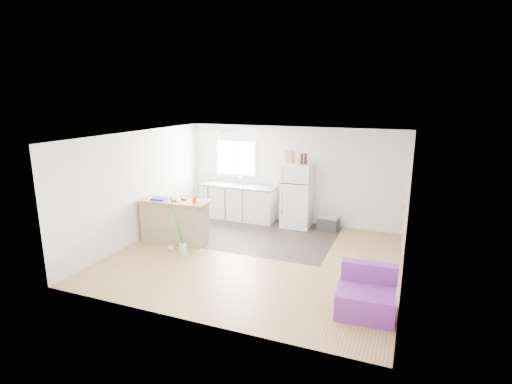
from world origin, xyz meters
TOP-DOWN VIEW (x-y plane):
  - room at (0.00, 0.00)m, footprint 5.51×5.01m
  - vinyl_zone at (-0.73, 1.25)m, footprint 4.05×2.50m
  - window at (-1.55, 2.49)m, footprint 1.18×0.06m
  - interior_door at (2.72, 1.55)m, footprint 0.11×0.92m
  - ceiling_fixture at (-1.20, 1.20)m, footprint 0.30×0.30m
  - kitchen_cabinets at (-1.36, 2.19)m, footprint 2.02×0.66m
  - peninsula at (-1.96, 0.14)m, footprint 1.57×0.68m
  - refrigerator at (0.21, 2.16)m, footprint 0.71×0.68m
  - cooler at (1.01, 2.12)m, footprint 0.53×0.39m
  - purple_seat at (2.29, -1.30)m, footprint 0.87×0.82m
  - cleaner_jug at (-1.41, -0.43)m, footprint 0.15×0.13m
  - mop at (-1.72, -0.33)m, footprint 0.22×0.33m
  - red_cup at (-1.43, 0.13)m, footprint 0.09×0.09m
  - blue_tray at (-2.26, 0.05)m, footprint 0.33×0.26m
  - tool_a at (-1.75, 0.21)m, footprint 0.15×0.10m
  - tool_b at (-1.87, 0.06)m, footprint 0.11×0.07m
  - cardboard_box at (0.01, 2.12)m, footprint 0.21×0.13m
  - bottle_left at (0.33, 2.08)m, footprint 0.09×0.09m
  - bottle_right at (0.40, 2.15)m, footprint 0.07×0.07m

SIDE VIEW (x-z plane):
  - vinyl_zone at x=-0.73m, z-range 0.00..0.00m
  - cleaner_jug at x=-1.41m, z-range -0.02..0.26m
  - cooler at x=1.01m, z-range 0.00..0.38m
  - mop at x=-1.72m, z-range -0.36..0.82m
  - purple_seat at x=2.29m, z-range -0.09..0.59m
  - kitchen_cabinets at x=-1.36m, z-range -0.13..1.04m
  - peninsula at x=-1.96m, z-range 0.01..0.95m
  - refrigerator at x=0.21m, z-range 0.00..1.56m
  - tool_b at x=-1.87m, z-range 0.94..0.97m
  - tool_a at x=-1.75m, z-range 0.94..0.97m
  - blue_tray at x=-2.26m, z-range 0.94..0.98m
  - red_cup at x=-1.43m, z-range 0.94..1.06m
  - interior_door at x=2.72m, z-range -0.03..2.07m
  - room at x=0.00m, z-range -0.01..2.41m
  - window at x=-1.55m, z-range 1.06..2.04m
  - bottle_left at x=0.33m, z-range 1.56..1.81m
  - bottle_right at x=0.40m, z-range 1.56..1.81m
  - cardboard_box at x=0.01m, z-range 1.56..1.86m
  - ceiling_fixture at x=-1.20m, z-range 2.32..2.40m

